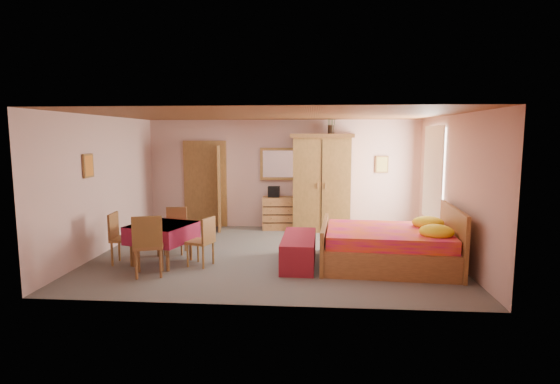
# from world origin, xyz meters

# --- Properties ---
(floor) EXTENTS (6.50, 6.50, 0.00)m
(floor) POSITION_xyz_m (0.00, 0.00, 0.00)
(floor) COLOR slate
(floor) RESTS_ON ground
(ceiling) EXTENTS (6.50, 6.50, 0.00)m
(ceiling) POSITION_xyz_m (0.00, 0.00, 2.60)
(ceiling) COLOR brown
(ceiling) RESTS_ON wall_back
(wall_back) EXTENTS (6.50, 0.10, 2.60)m
(wall_back) POSITION_xyz_m (0.00, 2.50, 1.30)
(wall_back) COLOR #CDA195
(wall_back) RESTS_ON floor
(wall_front) EXTENTS (6.50, 0.10, 2.60)m
(wall_front) POSITION_xyz_m (0.00, -2.50, 1.30)
(wall_front) COLOR #CDA195
(wall_front) RESTS_ON floor
(wall_left) EXTENTS (0.10, 5.00, 2.60)m
(wall_left) POSITION_xyz_m (-3.25, 0.00, 1.30)
(wall_left) COLOR #CDA195
(wall_left) RESTS_ON floor
(wall_right) EXTENTS (0.10, 5.00, 2.60)m
(wall_right) POSITION_xyz_m (3.25, 0.00, 1.30)
(wall_right) COLOR #CDA195
(wall_right) RESTS_ON floor
(doorway) EXTENTS (1.06, 0.12, 2.15)m
(doorway) POSITION_xyz_m (-1.90, 2.47, 1.02)
(doorway) COLOR #9E6B35
(doorway) RESTS_ON floor
(window) EXTENTS (0.08, 1.40, 1.95)m
(window) POSITION_xyz_m (3.21, 1.20, 1.45)
(window) COLOR white
(window) RESTS_ON wall_right
(picture_left) EXTENTS (0.04, 0.32, 0.42)m
(picture_left) POSITION_xyz_m (-3.22, -0.60, 1.70)
(picture_left) COLOR orange
(picture_left) RESTS_ON wall_left
(picture_back) EXTENTS (0.30, 0.04, 0.40)m
(picture_back) POSITION_xyz_m (2.35, 2.47, 1.55)
(picture_back) COLOR #D8BF59
(picture_back) RESTS_ON wall_back
(chest_of_drawers) EXTENTS (0.85, 0.48, 0.78)m
(chest_of_drawers) POSITION_xyz_m (-0.05, 2.24, 0.39)
(chest_of_drawers) COLOR #AE713B
(chest_of_drawers) RESTS_ON floor
(wall_mirror) EXTENTS (0.98, 0.09, 0.77)m
(wall_mirror) POSITION_xyz_m (-0.05, 2.45, 1.55)
(wall_mirror) COLOR silver
(wall_mirror) RESTS_ON wall_back
(stereo) EXTENTS (0.27, 0.20, 0.26)m
(stereo) POSITION_xyz_m (-0.19, 2.22, 0.90)
(stereo) COLOR black
(stereo) RESTS_ON chest_of_drawers
(floor_lamp) EXTENTS (0.29, 0.29, 1.93)m
(floor_lamp) POSITION_xyz_m (0.36, 2.29, 0.96)
(floor_lamp) COLOR black
(floor_lamp) RESTS_ON floor
(wardrobe) EXTENTS (1.50, 0.87, 2.27)m
(wardrobe) POSITION_xyz_m (0.95, 2.20, 1.13)
(wardrobe) COLOR #A67938
(wardrobe) RESTS_ON floor
(sunflower_vase) EXTENTS (0.22, 0.22, 0.55)m
(sunflower_vase) POSITION_xyz_m (1.14, 2.30, 2.54)
(sunflower_vase) COLOR yellow
(sunflower_vase) RESTS_ON wardrobe
(bed) EXTENTS (2.37, 1.93, 1.04)m
(bed) POSITION_xyz_m (2.01, -0.55, 0.52)
(bed) COLOR #C81360
(bed) RESTS_ON floor
(bench) EXTENTS (0.59, 1.51, 0.50)m
(bench) POSITION_xyz_m (0.50, -0.60, 0.25)
(bench) COLOR maroon
(bench) RESTS_ON floor
(dining_table) EXTENTS (1.19, 1.19, 0.70)m
(dining_table) POSITION_xyz_m (-1.88, -0.72, 0.35)
(dining_table) COLOR maroon
(dining_table) RESTS_ON floor
(chair_south) EXTENTS (0.56, 0.56, 1.00)m
(chair_south) POSITION_xyz_m (-1.87, -1.37, 0.50)
(chair_south) COLOR #905B31
(chair_south) RESTS_ON floor
(chair_north) EXTENTS (0.42, 0.42, 0.86)m
(chair_north) POSITION_xyz_m (-1.88, -0.05, 0.43)
(chair_north) COLOR brown
(chair_north) RESTS_ON floor
(chair_west) EXTENTS (0.43, 0.43, 0.90)m
(chair_west) POSITION_xyz_m (-2.54, -0.78, 0.45)
(chair_west) COLOR #A16C36
(chair_west) RESTS_ON floor
(chair_east) EXTENTS (0.49, 0.49, 0.85)m
(chair_east) POSITION_xyz_m (-1.19, -0.79, 0.42)
(chair_east) COLOR olive
(chair_east) RESTS_ON floor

